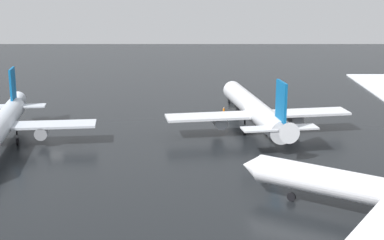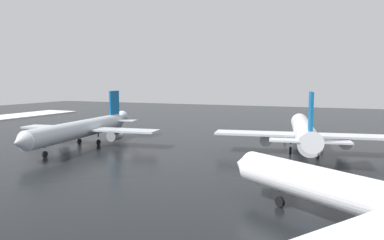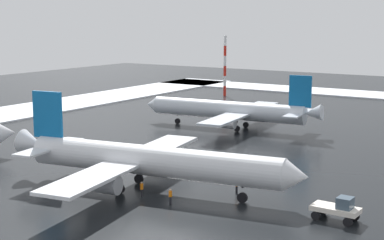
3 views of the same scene
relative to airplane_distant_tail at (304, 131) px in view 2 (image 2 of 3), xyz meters
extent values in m
plane|color=black|center=(-31.70, -6.92, -3.56)|extent=(240.00, 240.00, 0.00)
cylinder|color=silver|center=(-0.15, 0.87, 0.00)|extent=(8.49, 30.67, 3.46)
cone|color=silver|center=(-2.89, 17.12, 0.00)|extent=(3.65, 2.95, 3.29)
cone|color=silver|center=(2.63, -15.58, 0.61)|extent=(3.50, 4.07, 3.36)
cube|color=silver|center=(-7.86, -3.53, -0.31)|extent=(13.79, 6.61, 0.37)
cylinder|color=gray|center=(-5.94, -2.69, -1.33)|extent=(2.58, 3.75, 2.03)
cube|color=silver|center=(8.59, -0.75, -0.31)|extent=(13.79, 6.61, 0.37)
cylinder|color=gray|center=(6.50, -0.59, -1.33)|extent=(2.58, 3.75, 2.03)
cube|color=#0C5999|center=(2.22, -13.18, 4.37)|extent=(1.04, 4.07, 5.70)
cube|color=silver|center=(-0.82, -13.48, 0.40)|extent=(5.25, 3.42, 0.24)
cube|color=silver|center=(5.20, -12.47, 0.40)|extent=(5.25, 3.42, 0.24)
cylinder|color=black|center=(-1.92, 11.40, -1.53)|extent=(0.24, 0.24, 0.71)
cylinder|color=black|center=(-1.92, 11.40, -3.00)|extent=(0.54, 1.16, 1.12)
cylinder|color=black|center=(-1.85, -2.51, -1.53)|extent=(0.24, 0.24, 0.71)
cylinder|color=black|center=(-1.85, -2.51, -3.00)|extent=(0.54, 1.16, 1.12)
cylinder|color=black|center=(2.57, -1.77, -1.53)|extent=(0.24, 0.24, 0.71)
cylinder|color=black|center=(2.57, -1.77, -3.00)|extent=(0.54, 1.16, 1.12)
cylinder|color=silver|center=(-38.70, -11.34, -0.23)|extent=(6.33, 28.72, 3.23)
cone|color=silver|center=(-37.02, -26.65, -0.23)|extent=(3.30, 2.60, 3.07)
cone|color=silver|center=(-40.40, 4.17, 0.34)|extent=(3.10, 3.68, 3.15)
cube|color=silver|center=(-31.26, -7.65, -0.52)|extent=(12.75, 5.51, 0.34)
cylinder|color=gray|center=(-33.10, -8.33, -1.47)|extent=(2.24, 3.42, 1.90)
cube|color=silver|center=(-46.77, -9.35, -0.52)|extent=(12.75, 5.51, 0.34)
cylinder|color=gray|center=(-44.82, -9.62, -1.47)|extent=(2.24, 3.42, 1.90)
cube|color=#0C5999|center=(-40.16, 1.90, 3.86)|extent=(0.76, 3.82, 5.33)
cube|color=silver|center=(-37.30, 2.02, 0.15)|extent=(4.81, 2.96, 0.23)
cube|color=silver|center=(-42.97, 1.40, 0.15)|extent=(4.81, 2.96, 0.23)
cylinder|color=black|center=(-37.61, -21.26, -1.66)|extent=(0.23, 0.23, 0.67)
cylinder|color=black|center=(-37.61, -21.26, -3.04)|extent=(0.45, 1.08, 1.05)
cylinder|color=black|center=(-36.93, -8.27, -1.66)|extent=(0.23, 0.23, 0.67)
cylinder|color=black|center=(-36.93, -8.27, -3.04)|extent=(0.45, 1.08, 1.05)
cylinder|color=black|center=(-41.09, -8.73, -1.66)|extent=(0.23, 0.23, 0.67)
cylinder|color=black|center=(-41.09, -8.73, -3.04)|extent=(0.45, 1.08, 1.05)
cylinder|color=white|center=(9.35, -35.79, -0.30)|extent=(25.16, 18.01, 3.17)
cone|color=white|center=(-3.30, -27.50, -0.30)|extent=(3.53, 3.75, 3.02)
cylinder|color=black|center=(1.15, -30.42, -1.70)|extent=(0.22, 0.22, 0.65)
cylinder|color=black|center=(1.15, -30.42, -3.05)|extent=(1.04, 0.84, 1.03)
cube|color=silver|center=(-1.90, 21.65, -2.41)|extent=(2.32, 4.66, 0.50)
cube|color=#3F5160|center=(-1.87, 22.57, -1.61)|extent=(1.54, 1.44, 1.10)
cylinder|color=black|center=(-2.84, 23.28, -3.11)|extent=(0.34, 0.91, 0.90)
cylinder|color=black|center=(-0.86, 23.23, -3.11)|extent=(0.34, 0.91, 0.90)
cylinder|color=black|center=(-2.93, 20.06, -3.11)|extent=(0.34, 0.91, 0.90)
cylinder|color=black|center=(-0.95, 20.01, -3.11)|extent=(0.34, 0.91, 0.90)
cylinder|color=black|center=(2.11, 0.95, -3.14)|extent=(0.16, 0.16, 0.85)
cylinder|color=black|center=(2.25, 1.10, -3.14)|extent=(0.16, 0.16, 0.85)
cylinder|color=orange|center=(2.18, 1.02, -2.40)|extent=(0.36, 0.36, 0.62)
sphere|color=tan|center=(2.18, 1.02, -1.97)|extent=(0.24, 0.24, 0.24)
cylinder|color=black|center=(-4.49, 9.25, -3.14)|extent=(0.16, 0.16, 0.85)
cylinder|color=black|center=(-4.69, 9.25, -3.14)|extent=(0.16, 0.16, 0.85)
cylinder|color=orange|center=(-4.59, 9.25, -2.40)|extent=(0.36, 0.36, 0.62)
sphere|color=tan|center=(-4.59, 9.25, -1.97)|extent=(0.24, 0.24, 0.24)
cylinder|color=black|center=(2.78, 5.36, -3.14)|extent=(0.16, 0.16, 0.85)
cylinder|color=black|center=(2.68, 5.19, -3.14)|extent=(0.16, 0.16, 0.85)
cylinder|color=orange|center=(2.73, 5.28, -2.40)|extent=(0.36, 0.36, 0.62)
sphere|color=tan|center=(2.73, 5.28, -1.97)|extent=(0.24, 0.24, 0.24)
camera|label=1|loc=(-10.36, -93.90, 22.69)|focal=55.00mm
camera|label=2|loc=(7.01, -66.43, 8.76)|focal=35.00mm
camera|label=3|loc=(51.72, 39.63, 15.87)|focal=55.00mm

